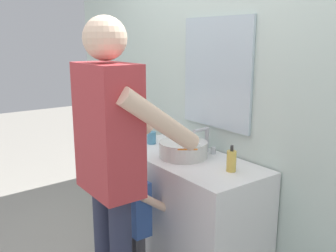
{
  "coord_description": "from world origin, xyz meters",
  "views": [
    {
      "loc": [
        1.94,
        -1.26,
        1.66
      ],
      "look_at": [
        0.0,
        0.15,
        1.1
      ],
      "focal_mm": 40.12,
      "sensor_mm": 36.0,
      "label": 1
    }
  ],
  "objects_px": {
    "toothbrush_cup": "(151,137)",
    "child_toddler": "(137,214)",
    "soap_bottle": "(231,161)",
    "adult_parent": "(112,148)"
  },
  "relations": [
    {
      "from": "soap_bottle",
      "to": "adult_parent",
      "type": "bearing_deg",
      "value": -109.89
    },
    {
      "from": "toothbrush_cup",
      "to": "adult_parent",
      "type": "distance_m",
      "value": 0.85
    },
    {
      "from": "adult_parent",
      "to": "toothbrush_cup",
      "type": "bearing_deg",
      "value": 131.44
    },
    {
      "from": "toothbrush_cup",
      "to": "child_toddler",
      "type": "distance_m",
      "value": 0.67
    },
    {
      "from": "toothbrush_cup",
      "to": "adult_parent",
      "type": "xyz_separation_m",
      "value": [
        0.56,
        -0.63,
        0.15
      ]
    },
    {
      "from": "toothbrush_cup",
      "to": "soap_bottle",
      "type": "height_order",
      "value": "toothbrush_cup"
    },
    {
      "from": "soap_bottle",
      "to": "adult_parent",
      "type": "height_order",
      "value": "adult_parent"
    },
    {
      "from": "adult_parent",
      "to": "soap_bottle",
      "type": "bearing_deg",
      "value": 70.11
    },
    {
      "from": "soap_bottle",
      "to": "child_toddler",
      "type": "relative_size",
      "value": 0.18
    },
    {
      "from": "child_toddler",
      "to": "adult_parent",
      "type": "xyz_separation_m",
      "value": [
        0.15,
        -0.24,
        0.53
      ]
    }
  ]
}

